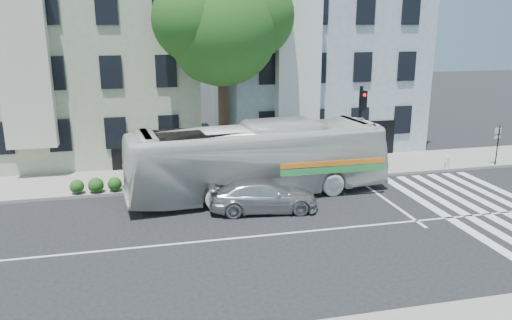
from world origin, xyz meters
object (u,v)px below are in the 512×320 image
object	(u,v)px
sedan	(263,196)
bus	(259,160)
fire_hydrant	(447,161)
traffic_signal	(361,120)

from	to	relation	value
sedan	bus	bearing A→B (deg)	-1.02
sedan	fire_hydrant	size ratio (longest dim) A/B	6.91
traffic_signal	fire_hydrant	xyz separation A→B (m)	(5.37, 0.21, -2.60)
sedan	traffic_signal	xyz separation A→B (m)	(5.97, 3.49, 2.41)
bus	traffic_signal	size ratio (longest dim) A/B	2.57
bus	fire_hydrant	bearing A→B (deg)	-87.67
sedan	traffic_signal	bearing A→B (deg)	-52.91
bus	fire_hydrant	distance (m)	11.24
fire_hydrant	bus	bearing A→B (deg)	-171.57
sedan	fire_hydrant	xyz separation A→B (m)	(11.34, 3.70, -0.18)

